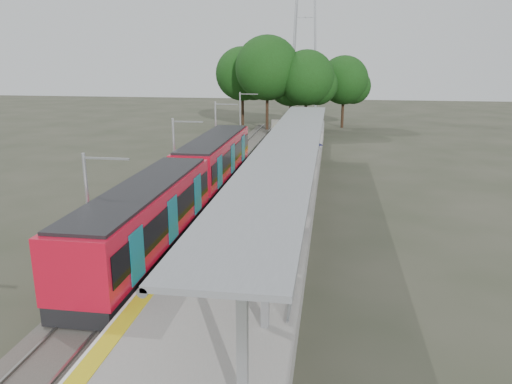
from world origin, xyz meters
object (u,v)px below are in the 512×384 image
train (188,182)px  bench_mid (298,202)px  bench_near (294,220)px  info_pillar_far (289,196)px  bench_far (317,143)px  litter_bin (290,185)px  info_pillar_near (284,232)px

train → bench_mid: train is taller
bench_near → info_pillar_far: 3.83m
bench_far → litter_bin: 15.78m
bench_mid → bench_far: (0.42, 19.36, 0.01)m
bench_mid → bench_far: 19.36m
train → bench_far: train is taller
bench_far → info_pillar_near: (-0.68, -25.14, 0.27)m
bench_mid → bench_far: bench_far is taller
train → bench_near: 8.24m
bench_mid → bench_near: bearing=-82.4°
litter_bin → bench_far: bearing=85.8°
bench_near → bench_far: bench_near is taller
info_pillar_near → litter_bin: (-0.49, 9.40, -0.26)m
bench_mid → info_pillar_near: info_pillar_near is taller
bench_far → train: bearing=-133.0°
bench_near → bench_mid: bench_near is taller
train → info_pillar_near: 9.58m
info_pillar_far → bench_mid: bearing=-31.9°
train → bench_far: bearing=68.5°
info_pillar_near → info_pillar_far: size_ratio=1.06×
bench_far → bench_near: bearing=-112.4°
info_pillar_near → bench_mid: bearing=105.5°
bench_near → litter_bin: bearing=97.6°
train → bench_near: (6.72, -4.74, -0.48)m
bench_near → litter_bin: 7.10m
bench_far → litter_bin: (-1.17, -15.74, 0.01)m
bench_near → bench_far: (0.39, 22.79, -0.09)m
bench_near → train: bearing=146.1°
bench_mid → info_pillar_far: bearing=154.6°
bench_far → info_pillar_near: 25.15m
info_pillar_far → litter_bin: (-0.20, 3.27, -0.22)m
train → bench_far: (7.12, 18.05, -0.57)m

